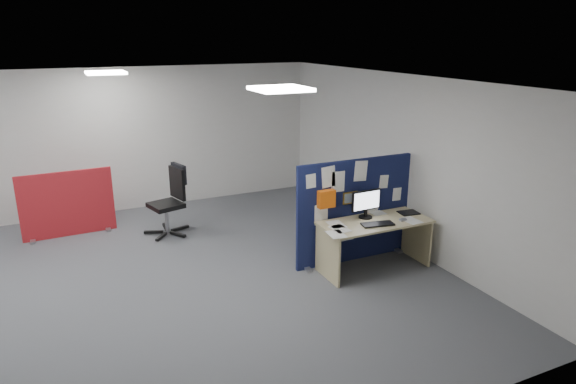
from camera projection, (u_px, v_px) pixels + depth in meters
name	position (u px, v px, depth m)	size (l,w,h in m)	color
floor	(110.00, 297.00, 6.66)	(9.00, 9.00, 0.00)	#4E5055
ceiling	(85.00, 86.00, 5.87)	(9.00, 7.00, 0.02)	white
wall_back	(78.00, 144.00, 9.29)	(9.00, 0.02, 2.70)	silver
wall_front	(157.00, 351.00, 3.24)	(9.00, 0.02, 2.70)	silver
wall_right	(399.00, 161.00, 8.10)	(0.02, 7.00, 2.70)	silver
ceiling_lights	(109.00, 83.00, 6.59)	(4.10, 4.10, 0.04)	white
navy_divider	(353.00, 211.00, 7.54)	(1.88, 0.30, 1.55)	#0F133A
main_desk	(373.00, 232.00, 7.35)	(1.59, 0.71, 0.73)	tan
monitor_main	(366.00, 203.00, 7.33)	(0.47, 0.20, 0.41)	black
keyboard	(378.00, 224.00, 7.11)	(0.45, 0.18, 0.03)	black
mouse	(403.00, 220.00, 7.27)	(0.10, 0.06, 0.03)	#949398
paper_tray	(409.00, 213.00, 7.58)	(0.28, 0.22, 0.01)	black
red_divider	(67.00, 205.00, 8.54)	(1.49, 0.30, 1.11)	maroon
office_chair	(172.00, 196.00, 8.63)	(0.77, 0.75, 1.16)	black
desk_papers	(361.00, 224.00, 7.16)	(1.46, 0.83, 0.00)	white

